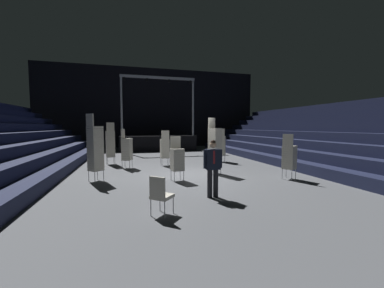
# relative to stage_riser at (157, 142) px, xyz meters

# --- Properties ---
(ground_plane) EXTENTS (22.00, 30.00, 0.10)m
(ground_plane) POSITION_rel_stage_riser_xyz_m (0.00, -11.46, -0.78)
(ground_plane) COLOR #515459
(arena_end_wall) EXTENTS (22.00, 0.30, 8.00)m
(arena_end_wall) POSITION_rel_stage_riser_xyz_m (0.00, 3.54, 3.27)
(arena_end_wall) COLOR black
(arena_end_wall) RESTS_ON ground_plane
(bleacher_bank_right) EXTENTS (6.00, 24.00, 3.60)m
(bleacher_bank_right) POSITION_rel_stage_riser_xyz_m (8.00, -10.46, 1.07)
(bleacher_bank_right) COLOR #191E38
(bleacher_bank_right) RESTS_ON ground_plane
(stage_riser) EXTENTS (6.44, 3.08, 6.22)m
(stage_riser) POSITION_rel_stage_riser_xyz_m (0.00, 0.00, 0.00)
(stage_riser) COLOR black
(stage_riser) RESTS_ON ground_plane
(man_with_tie) EXTENTS (0.57, 0.25, 1.70)m
(man_with_tie) POSITION_rel_stage_riser_xyz_m (-0.06, -14.60, 0.23)
(man_with_tie) COLOR black
(man_with_tie) RESTS_ON ground_plane
(chair_stack_front_left) EXTENTS (0.52, 0.52, 2.31)m
(chair_stack_front_left) POSITION_rel_stage_riser_xyz_m (-3.43, -7.38, 0.42)
(chair_stack_front_left) COLOR #B2B5BA
(chair_stack_front_left) RESTS_ON ground_plane
(chair_stack_front_right) EXTENTS (0.60, 0.60, 2.48)m
(chair_stack_front_right) POSITION_rel_stage_riser_xyz_m (1.23, -11.30, 0.50)
(chair_stack_front_right) COLOR #B2B5BA
(chair_stack_front_right) RESTS_ON ground_plane
(chair_stack_mid_left) EXTENTS (0.62, 0.62, 2.56)m
(chair_stack_mid_left) POSITION_rel_stage_riser_xyz_m (-3.67, -11.48, 0.55)
(chair_stack_mid_left) COLOR #B2B5BA
(chair_stack_mid_left) RESTS_ON ground_plane
(chair_stack_mid_right) EXTENTS (0.50, 0.50, 1.71)m
(chair_stack_mid_right) POSITION_rel_stage_riser_xyz_m (-0.65, -12.23, 0.13)
(chair_stack_mid_right) COLOR #B2B5BA
(chair_stack_mid_right) RESTS_ON ground_plane
(chair_stack_mid_centre) EXTENTS (0.60, 0.60, 1.79)m
(chair_stack_mid_centre) POSITION_rel_stage_riser_xyz_m (3.70, -13.09, 0.17)
(chair_stack_mid_centre) COLOR #B2B5BA
(chair_stack_mid_centre) RESTS_ON ground_plane
(chair_stack_rear_left) EXTENTS (0.56, 0.56, 1.96)m
(chair_stack_rear_left) POSITION_rel_stage_riser_xyz_m (-2.54, -8.87, 0.25)
(chair_stack_rear_left) COLOR #B2B5BA
(chair_stack_rear_left) RESTS_ON ground_plane
(chair_stack_rear_right) EXTENTS (0.60, 0.60, 1.96)m
(chair_stack_rear_right) POSITION_rel_stage_riser_xyz_m (2.88, -8.04, 0.25)
(chair_stack_rear_right) COLOR #B2B5BA
(chair_stack_rear_right) RESTS_ON ground_plane
(chair_stack_rear_centre) EXTENTS (0.46, 0.46, 1.88)m
(chair_stack_rear_centre) POSITION_rel_stage_riser_xyz_m (-0.59, -8.57, 0.21)
(chair_stack_rear_centre) COLOR #B2B5BA
(chair_stack_rear_centre) RESTS_ON ground_plane
(loose_chair_near_man) EXTENTS (0.62, 0.62, 0.95)m
(loose_chair_near_man) POSITION_rel_stage_riser_xyz_m (-1.73, -15.63, -0.20)
(loose_chair_near_man) COLOR #B2B5BA
(loose_chair_near_man) RESTS_ON ground_plane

